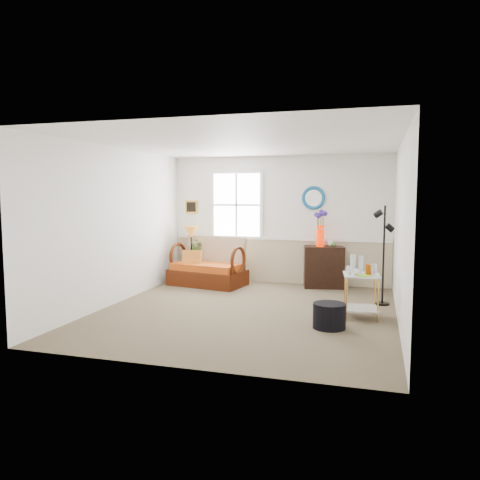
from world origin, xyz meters
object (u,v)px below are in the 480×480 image
(side_table, at_px, (361,296))
(ottoman, at_px, (329,316))
(cabinet, at_px, (324,267))
(floor_lamp, at_px, (384,255))
(loveseat, at_px, (208,262))
(lamp_stand, at_px, (193,267))

(side_table, height_order, ottoman, side_table)
(cabinet, relative_size, floor_lamp, 0.49)
(loveseat, relative_size, ottoman, 3.26)
(side_table, bearing_deg, cabinet, 109.85)
(loveseat, height_order, ottoman, loveseat)
(side_table, relative_size, floor_lamp, 0.40)
(ottoman, bearing_deg, side_table, 59.27)
(loveseat, distance_m, cabinet, 2.31)
(lamp_stand, relative_size, ottoman, 1.31)
(loveseat, distance_m, side_table, 3.50)
(side_table, relative_size, ottoman, 1.46)
(loveseat, xyz_separation_m, ottoman, (2.65, -2.39, -0.31))
(lamp_stand, bearing_deg, loveseat, -34.69)
(loveseat, relative_size, floor_lamp, 0.89)
(loveseat, height_order, lamp_stand, loveseat)
(cabinet, bearing_deg, lamp_stand, 171.38)
(lamp_stand, xyz_separation_m, ottoman, (3.10, -2.70, -0.12))
(lamp_stand, height_order, ottoman, lamp_stand)
(lamp_stand, height_order, floor_lamp, floor_lamp)
(floor_lamp, bearing_deg, side_table, -91.75)
(cabinet, xyz_separation_m, ottoman, (0.38, -2.83, -0.23))
(loveseat, relative_size, lamp_stand, 2.49)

